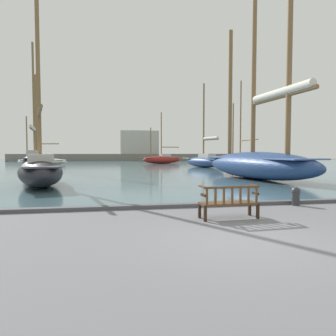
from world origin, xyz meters
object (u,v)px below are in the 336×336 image
object	(u,v)px
park_bench	(229,202)
sailboat_centre_channel	(241,159)
sailboat_mid_port	(162,159)
mooring_bollard	(296,195)
sailboat_mid_starboard	(255,160)
sailboat_outer_port	(35,160)
sailboat_distant_harbor	(42,160)
sailboat_far_starboard	(40,169)
sailboat_nearest_starboard	(205,160)

from	to	relation	value
park_bench	sailboat_centre_channel	xyz separation A→B (m)	(15.32, 33.84, 0.49)
sailboat_mid_port	mooring_bollard	bearing A→B (deg)	-92.23
sailboat_mid_port	sailboat_mid_starboard	xyz separation A→B (m)	(1.67, -29.06, 0.51)
park_bench	sailboat_mid_port	world-z (taller)	sailboat_mid_port
sailboat_mid_starboard	mooring_bollard	xyz separation A→B (m)	(-3.17, -9.38, -0.99)
sailboat_outer_port	sailboat_mid_starboard	size ratio (longest dim) A/B	0.88
park_bench	sailboat_outer_port	world-z (taller)	sailboat_outer_port
sailboat_distant_harbor	sailboat_mid_starboard	xyz separation A→B (m)	(19.18, -25.12, 0.58)
park_bench	sailboat_centre_channel	world-z (taller)	sailboat_centre_channel
sailboat_centre_channel	sailboat_mid_starboard	size ratio (longest dim) A/B	0.86
sailboat_outer_port	sailboat_distant_harbor	distance (m)	12.19
sailboat_distant_harbor	sailboat_mid_starboard	world-z (taller)	sailboat_mid_starboard
sailboat_far_starboard	sailboat_nearest_starboard	bearing A→B (deg)	50.82
sailboat_mid_port	mooring_bollard	distance (m)	38.48
sailboat_far_starboard	sailboat_mid_starboard	world-z (taller)	sailboat_mid_starboard
sailboat_nearest_starboard	sailboat_mid_starboard	size ratio (longest dim) A/B	0.69
sailboat_far_starboard	sailboat_centre_channel	xyz separation A→B (m)	(22.27, 24.92, 0.02)
sailboat_outer_port	sailboat_centre_channel	size ratio (longest dim) A/B	1.03
park_bench	sailboat_mid_port	xyz separation A→B (m)	(4.55, 40.02, 0.36)
sailboat_nearest_starboard	sailboat_distant_harbor	size ratio (longest dim) A/B	1.15
park_bench	sailboat_mid_starboard	distance (m)	12.63
sailboat_outer_port	mooring_bollard	bearing A→B (deg)	-58.12
sailboat_nearest_starboard	sailboat_outer_port	bearing A→B (deg)	-171.92
sailboat_mid_port	sailboat_mid_starboard	bearing A→B (deg)	-86.71
sailboat_outer_port	sailboat_centre_channel	distance (m)	28.02
sailboat_distant_harbor	sailboat_outer_port	bearing A→B (deg)	-80.47
sailboat_centre_channel	sailboat_mid_starboard	distance (m)	24.63
sailboat_outer_port	sailboat_mid_port	bearing A→B (deg)	45.85
mooring_bollard	sailboat_mid_port	bearing A→B (deg)	87.77
park_bench	sailboat_nearest_starboard	xyz separation A→B (m)	(7.53, 26.68, 0.44)
sailboat_far_starboard	sailboat_mid_port	distance (m)	33.15
sailboat_far_starboard	sailboat_nearest_starboard	world-z (taller)	sailboat_far_starboard
sailboat_nearest_starboard	sailboat_mid_port	distance (m)	13.66
sailboat_centre_channel	mooring_bollard	size ratio (longest dim) A/B	19.22
park_bench	sailboat_outer_port	bearing A→B (deg)	114.45
sailboat_nearest_starboard	mooring_bollard	distance (m)	25.51
sailboat_mid_starboard	sailboat_mid_port	bearing A→B (deg)	93.29
sailboat_mid_port	mooring_bollard	world-z (taller)	sailboat_mid_port
sailboat_outer_port	sailboat_distant_harbor	bearing A→B (deg)	99.53
sailboat_mid_port	sailboat_outer_port	bearing A→B (deg)	-134.15
sailboat_far_starboard	mooring_bollard	world-z (taller)	sailboat_far_starboard
sailboat_centre_channel	mooring_bollard	distance (m)	34.53
sailboat_outer_port	sailboat_far_starboard	bearing A→B (deg)	-75.22
park_bench	mooring_bollard	xyz separation A→B (m)	(3.05, 1.57, -0.12)
park_bench	sailboat_outer_port	xyz separation A→B (m)	(-10.94, 24.06, 0.67)
sailboat_far_starboard	sailboat_mid_starboard	distance (m)	13.33
sailboat_nearest_starboard	sailboat_outer_port	xyz separation A→B (m)	(-18.47, -2.62, 0.23)
sailboat_far_starboard	sailboat_distant_harbor	size ratio (longest dim) A/B	1.24
park_bench	sailboat_centre_channel	bearing A→B (deg)	65.65
sailboat_outer_port	sailboat_mid_port	distance (m)	22.24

